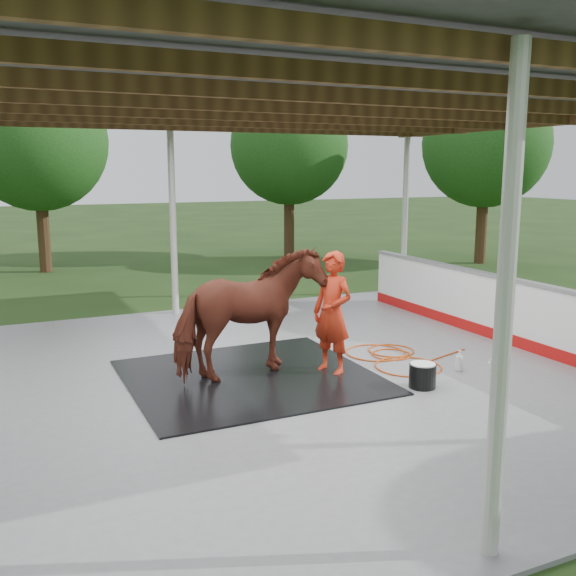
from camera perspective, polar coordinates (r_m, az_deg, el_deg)
name	(u,v)px	position (r m, az deg, el deg)	size (l,w,h in m)	color
ground	(261,381)	(9.36, -2.38, -8.29)	(100.00, 100.00, 0.00)	#1E3814
concrete_slab	(261,380)	(9.35, -2.38, -8.14)	(12.00, 10.00, 0.05)	slate
pavilion_structure	(259,97)	(8.91, -2.58, 16.64)	(12.60, 10.60, 4.05)	beige
dasher_board	(508,312)	(11.68, 18.96, -2.03)	(0.16, 8.00, 1.15)	#A80E0E
tree_belt	(255,116)	(9.83, -2.95, 15.01)	(28.00, 28.00, 5.80)	#382314
rubber_mat	(250,377)	(9.36, -3.39, -7.88)	(3.43, 3.21, 0.03)	black
horse	(249,314)	(9.11, -3.45, -2.32)	(0.99, 2.17, 1.83)	maroon
handler	(332,313)	(9.37, 3.97, -2.22)	(0.66, 0.43, 1.81)	red
wash_bucket	(422,375)	(9.09, 11.86, -7.59)	(0.37, 0.37, 0.34)	black
soap_bottle_a	(459,361)	(9.94, 14.97, -6.25)	(0.12, 0.12, 0.32)	silver
soap_bottle_b	(491,364)	(10.13, 17.57, -6.48)	(0.08, 0.08, 0.18)	#338CD8
hose_coil	(392,357)	(10.43, 9.23, -6.07)	(1.95, 1.84, 0.02)	#BD440D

